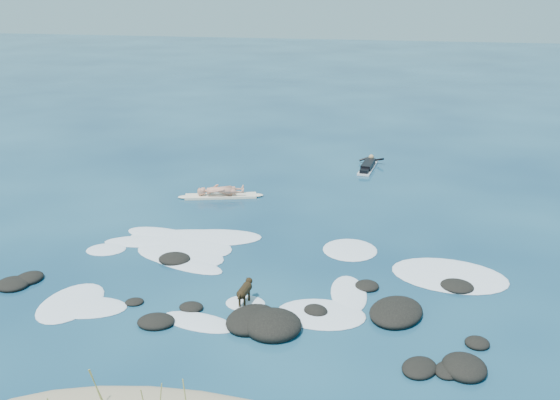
# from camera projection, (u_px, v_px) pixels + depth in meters

# --- Properties ---
(ground) EXTENTS (160.00, 160.00, 0.00)m
(ground) POSITION_uv_depth(u_px,v_px,m) (266.00, 272.00, 18.91)
(ground) COLOR #0A2642
(ground) RESTS_ON ground
(reef_rocks) EXTENTS (13.78, 5.49, 0.58)m
(reef_rocks) POSITION_uv_depth(u_px,v_px,m) (291.00, 316.00, 16.21)
(reef_rocks) COLOR black
(reef_rocks) RESTS_ON ground
(breaking_foam) EXTENTS (13.58, 7.52, 0.12)m
(breaking_foam) POSITION_uv_depth(u_px,v_px,m) (233.00, 264.00, 19.40)
(breaking_foam) COLOR white
(breaking_foam) RESTS_ON ground
(standing_surfer_rig) EXTENTS (3.42, 1.39, 1.98)m
(standing_surfer_rig) POSITION_uv_depth(u_px,v_px,m) (220.00, 179.00, 25.15)
(standing_surfer_rig) COLOR #FCEACA
(standing_surfer_rig) RESTS_ON ground
(paddling_surfer_rig) EXTENTS (1.23, 2.75, 0.48)m
(paddling_surfer_rig) POSITION_uv_depth(u_px,v_px,m) (368.00, 166.00, 29.20)
(paddling_surfer_rig) COLOR silver
(paddling_surfer_rig) RESTS_ON ground
(dog) EXTENTS (0.32, 1.06, 0.67)m
(dog) POSITION_uv_depth(u_px,v_px,m) (245.00, 290.00, 16.84)
(dog) COLOR black
(dog) RESTS_ON ground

